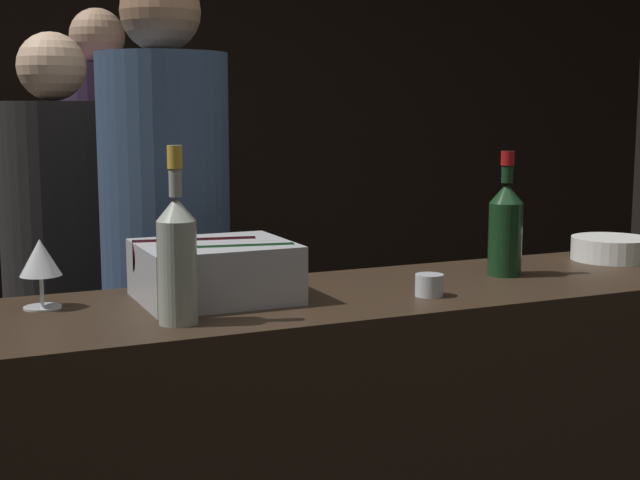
# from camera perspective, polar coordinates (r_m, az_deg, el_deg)

# --- Properties ---
(wall_back_chalkboard) EXTENTS (6.40, 0.06, 2.80)m
(wall_back_chalkboard) POSITION_cam_1_polar(r_m,az_deg,el_deg) (4.32, -13.49, 8.28)
(wall_back_chalkboard) COLOR black
(wall_back_chalkboard) RESTS_ON ground_plane
(ice_bin_with_bottles) EXTENTS (0.33, 0.28, 0.13)m
(ice_bin_with_bottles) POSITION_cam_1_polar(r_m,az_deg,el_deg) (1.95, -6.78, -1.77)
(ice_bin_with_bottles) COLOR #B7BABF
(ice_bin_with_bottles) RESTS_ON bar_counter
(bowl_white) EXTENTS (0.22, 0.22, 0.06)m
(bowl_white) POSITION_cam_1_polar(r_m,az_deg,el_deg) (2.57, 18.15, -0.48)
(bowl_white) COLOR white
(bowl_white) RESTS_ON bar_counter
(wine_glass) EXTENTS (0.09, 0.09, 0.15)m
(wine_glass) POSITION_cam_1_polar(r_m,az_deg,el_deg) (1.93, -17.47, -1.21)
(wine_glass) COLOR silver
(wine_glass) RESTS_ON bar_counter
(candle_votive) EXTENTS (0.06, 0.06, 0.05)m
(candle_votive) POSITION_cam_1_polar(r_m,az_deg,el_deg) (1.99, 7.01, -2.88)
(candle_votive) COLOR silver
(candle_votive) RESTS_ON bar_counter
(rose_wine_bottle) EXTENTS (0.08, 0.08, 0.34)m
(rose_wine_bottle) POSITION_cam_1_polar(r_m,az_deg,el_deg) (1.73, -9.14, -0.95)
(rose_wine_bottle) COLOR #9EA899
(rose_wine_bottle) RESTS_ON bar_counter
(red_wine_bottle_burgundy) EXTENTS (0.08, 0.08, 0.31)m
(red_wine_bottle_burgundy) POSITION_cam_1_polar(r_m,az_deg,el_deg) (2.25, 11.79, 0.92)
(red_wine_bottle_burgundy) COLOR #143319
(red_wine_bottle_burgundy) RESTS_ON bar_counter
(person_in_hoodie) EXTENTS (0.34, 0.34, 1.75)m
(person_in_hoodie) POSITION_cam_1_polar(r_m,az_deg,el_deg) (2.44, -9.78, -1.49)
(person_in_hoodie) COLOR black
(person_in_hoodie) RESTS_ON ground_plane
(person_blond_tee) EXTENTS (0.39, 0.39, 1.77)m
(person_blond_tee) POSITION_cam_1_polar(r_m,az_deg,el_deg) (3.59, -13.69, 1.61)
(person_blond_tee) COLOR black
(person_blond_tee) RESTS_ON ground_plane
(person_grey_polo) EXTENTS (0.35, 0.35, 1.63)m
(person_grey_polo) POSITION_cam_1_polar(r_m,az_deg,el_deg) (2.93, -16.30, -1.56)
(person_grey_polo) COLOR black
(person_grey_polo) RESTS_ON ground_plane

